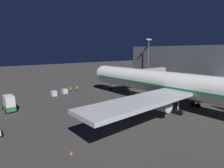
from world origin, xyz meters
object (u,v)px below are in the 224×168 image
(airliner_at_gate, at_px, (180,86))
(traffic_cone_wingtip_svc_side, at_px, (71,152))
(apron_floodlight_mast, at_px, (148,57))
(baggage_container_mid_row, at_px, (65,91))
(baggage_container_far_row, at_px, (54,93))
(traffic_cone_nose_port, at_px, (105,87))
(ground_crew_walking_aft, at_px, (77,88))
(jet_bridge, at_px, (142,73))
(cargo_truck_aft, at_px, (9,103))
(ground_crew_under_port_wing, at_px, (71,89))
(traffic_cone_nose_starboard, at_px, (96,89))

(airliner_at_gate, xyz_separation_m, traffic_cone_wingtip_svc_side, (29.86, 1.15, -5.49))
(apron_floodlight_mast, distance_m, baggage_container_mid_row, 40.89)
(apron_floodlight_mast, bearing_deg, traffic_cone_wingtip_svc_side, 29.41)
(baggage_container_far_row, bearing_deg, traffic_cone_nose_port, 178.51)
(ground_crew_walking_aft, bearing_deg, jet_bridge, 152.61)
(airliner_at_gate, relative_size, baggage_container_mid_row, 40.37)
(jet_bridge, xyz_separation_m, baggage_container_far_row, (30.80, -9.74, -5.02))
(jet_bridge, height_order, traffic_cone_nose_port, jet_bridge)
(baggage_container_far_row, relative_size, ground_crew_walking_aft, 0.93)
(baggage_container_far_row, bearing_deg, traffic_cone_wingtip_svc_side, 70.61)
(airliner_at_gate, distance_m, jet_bridge, 25.85)
(airliner_at_gate, xyz_separation_m, jet_bridge, (-12.70, -22.51, 0.09))
(cargo_truck_aft, bearing_deg, jet_bridge, 176.78)
(jet_bridge, xyz_separation_m, apron_floodlight_mast, (-12.80, -7.54, 5.24))
(ground_crew_under_port_wing, xyz_separation_m, traffic_cone_nose_port, (-13.65, 2.07, -0.74))
(ground_crew_walking_aft, height_order, traffic_cone_wingtip_svc_side, ground_crew_walking_aft)
(jet_bridge, xyz_separation_m, traffic_cone_wingtip_svc_side, (42.56, 23.67, -5.58))
(ground_crew_walking_aft, xyz_separation_m, traffic_cone_nose_port, (-11.20, 2.03, -0.72))
(airliner_at_gate, distance_m, baggage_container_far_row, 37.31)
(traffic_cone_wingtip_svc_side, bearing_deg, airliner_at_gate, -177.79)
(apron_floodlight_mast, relative_size, traffic_cone_nose_starboard, 35.03)
(airliner_at_gate, bearing_deg, cargo_truck_aft, -37.95)
(cargo_truck_aft, relative_size, baggage_container_far_row, 3.06)
(baggage_container_mid_row, bearing_deg, traffic_cone_nose_starboard, 172.49)
(traffic_cone_wingtip_svc_side, bearing_deg, baggage_container_far_row, -109.39)
(baggage_container_mid_row, distance_m, traffic_cone_nose_port, 16.22)
(baggage_container_mid_row, bearing_deg, apron_floodlight_mast, 175.34)
(baggage_container_mid_row, distance_m, traffic_cone_wingtip_svc_side, 37.94)
(ground_crew_walking_aft, bearing_deg, baggage_container_mid_row, 5.61)
(cargo_truck_aft, distance_m, ground_crew_walking_aft, 24.70)
(baggage_container_mid_row, height_order, ground_crew_walking_aft, ground_crew_walking_aft)
(cargo_truck_aft, height_order, ground_crew_under_port_wing, cargo_truck_aft)
(airliner_at_gate, relative_size, ground_crew_walking_aft, 36.33)
(apron_floodlight_mast, bearing_deg, baggage_container_far_row, -2.88)
(jet_bridge, height_order, ground_crew_under_port_wing, jet_bridge)
(ground_crew_under_port_wing, distance_m, traffic_cone_nose_starboard, 9.51)
(airliner_at_gate, xyz_separation_m, baggage_container_mid_row, (13.94, -33.28, -4.98))
(ground_crew_under_port_wing, height_order, traffic_cone_nose_starboard, ground_crew_under_port_wing)
(ground_crew_walking_aft, bearing_deg, apron_floodlight_mast, 173.88)
(cargo_truck_aft, xyz_separation_m, traffic_cone_wingtip_svc_side, (-2.23, 26.18, -1.62))
(ground_crew_walking_aft, distance_m, traffic_cone_nose_starboard, 7.14)
(traffic_cone_nose_starboard, bearing_deg, traffic_cone_nose_port, 180.00)
(cargo_truck_aft, height_order, traffic_cone_nose_starboard, cargo_truck_aft)
(cargo_truck_aft, relative_size, traffic_cone_nose_port, 9.33)
(jet_bridge, relative_size, traffic_cone_nose_starboard, 43.39)
(cargo_truck_aft, relative_size, baggage_container_mid_row, 3.15)
(cargo_truck_aft, relative_size, traffic_cone_nose_starboard, 9.33)
(jet_bridge, relative_size, traffic_cone_wingtip_svc_side, 43.39)
(traffic_cone_nose_port, distance_m, traffic_cone_nose_starboard, 4.40)
(cargo_truck_aft, bearing_deg, ground_crew_walking_aft, -159.29)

